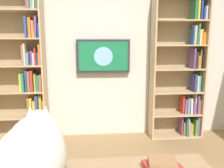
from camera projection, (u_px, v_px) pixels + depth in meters
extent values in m
cube|color=silver|center=(98.00, 47.00, 3.48)|extent=(4.52, 0.06, 2.70)
cube|color=tan|center=(202.00, 69.00, 3.49)|extent=(0.02, 0.28, 2.07)
cube|color=tan|center=(153.00, 69.00, 3.42)|extent=(0.02, 0.28, 2.07)
cube|color=tan|center=(175.00, 68.00, 3.58)|extent=(0.77, 0.01, 2.07)
cube|color=tan|center=(174.00, 135.00, 3.65)|extent=(0.73, 0.27, 0.02)
cube|color=tan|center=(175.00, 114.00, 3.58)|extent=(0.73, 0.27, 0.02)
cube|color=tan|center=(177.00, 92.00, 3.52)|extent=(0.73, 0.27, 0.02)
cube|color=tan|center=(178.00, 69.00, 3.45)|extent=(0.73, 0.27, 0.02)
cube|color=tan|center=(179.00, 45.00, 3.39)|extent=(0.73, 0.27, 0.02)
cube|color=tan|center=(180.00, 21.00, 3.33)|extent=(0.73, 0.27, 0.02)
cube|color=#7C5384|center=(196.00, 124.00, 3.65)|extent=(0.03, 0.22, 0.30)
cube|color=#44863C|center=(194.00, 126.00, 3.64)|extent=(0.04, 0.23, 0.25)
cube|color=gold|center=(191.00, 128.00, 3.66)|extent=(0.04, 0.14, 0.17)
cube|color=orange|center=(189.00, 128.00, 3.63)|extent=(0.03, 0.17, 0.20)
cube|color=#5D9DB2|center=(187.00, 126.00, 3.62)|extent=(0.04, 0.21, 0.27)
cube|color=#2D6E50|center=(185.00, 126.00, 3.63)|extent=(0.02, 0.23, 0.25)
cube|color=#9D6736|center=(183.00, 128.00, 3.64)|extent=(0.03, 0.16, 0.20)
cube|color=#77457A|center=(181.00, 125.00, 3.62)|extent=(0.02, 0.13, 0.28)
cube|color=#A5664E|center=(198.00, 106.00, 3.57)|extent=(0.02, 0.13, 0.21)
cube|color=#764A7C|center=(196.00, 104.00, 3.58)|extent=(0.02, 0.18, 0.28)
cube|color=beige|center=(194.00, 103.00, 3.58)|extent=(0.02, 0.13, 0.30)
cube|color=#754990|center=(192.00, 107.00, 3.58)|extent=(0.04, 0.23, 0.18)
cube|color=beige|center=(190.00, 105.00, 3.56)|extent=(0.03, 0.19, 0.24)
cube|color=#5D90AF|center=(187.00, 105.00, 3.57)|extent=(0.03, 0.17, 0.23)
cube|color=#7F4A8E|center=(184.00, 106.00, 3.56)|extent=(0.03, 0.15, 0.22)
cube|color=red|center=(182.00, 104.00, 3.57)|extent=(0.03, 0.14, 0.28)
cube|color=#32734C|center=(199.00, 81.00, 3.53)|extent=(0.04, 0.13, 0.28)
cube|color=#5FA1B3|center=(197.00, 83.00, 3.50)|extent=(0.02, 0.19, 0.23)
cube|color=beige|center=(195.00, 83.00, 3.51)|extent=(0.02, 0.22, 0.24)
cube|color=#39428E|center=(193.00, 82.00, 3.49)|extent=(0.03, 0.20, 0.26)
cube|color=black|center=(201.00, 61.00, 3.46)|extent=(0.02, 0.18, 0.19)
cube|color=olive|center=(199.00, 58.00, 3.46)|extent=(0.02, 0.16, 0.29)
cube|color=orange|center=(197.00, 62.00, 3.47)|extent=(0.03, 0.21, 0.19)
cube|color=black|center=(195.00, 60.00, 3.44)|extent=(0.04, 0.19, 0.24)
cube|color=#704B90|center=(192.00, 58.00, 3.43)|extent=(0.02, 0.21, 0.29)
cube|color=orange|center=(202.00, 39.00, 3.40)|extent=(0.03, 0.17, 0.17)
cube|color=orange|center=(200.00, 37.00, 3.40)|extent=(0.03, 0.17, 0.22)
cube|color=beige|center=(198.00, 37.00, 3.39)|extent=(0.02, 0.20, 0.21)
cube|color=#3C7E47|center=(196.00, 34.00, 3.37)|extent=(0.04, 0.22, 0.29)
cube|color=beige|center=(194.00, 35.00, 3.37)|extent=(0.03, 0.13, 0.27)
cube|color=#2D569C|center=(192.00, 36.00, 3.37)|extent=(0.02, 0.14, 0.24)
cube|color=silver|center=(204.00, 13.00, 3.33)|extent=(0.02, 0.16, 0.19)
cube|color=#29458F|center=(202.00, 14.00, 3.33)|extent=(0.03, 0.19, 0.18)
cube|color=#23469D|center=(200.00, 9.00, 3.32)|extent=(0.03, 0.15, 0.30)
cube|color=black|center=(198.00, 10.00, 3.32)|extent=(0.02, 0.18, 0.27)
cube|color=gold|center=(196.00, 9.00, 3.31)|extent=(0.03, 0.23, 0.31)
cube|color=#2D774C|center=(194.00, 9.00, 3.30)|extent=(0.03, 0.18, 0.30)
cube|color=tan|center=(44.00, 65.00, 3.28)|extent=(0.02, 0.28, 2.21)
cube|color=tan|center=(18.00, 65.00, 3.37)|extent=(0.79, 0.01, 2.21)
cube|color=tan|center=(21.00, 140.00, 3.45)|extent=(0.74, 0.27, 0.02)
cube|color=tan|center=(19.00, 116.00, 3.38)|extent=(0.74, 0.27, 0.02)
cube|color=tan|center=(17.00, 92.00, 3.31)|extent=(0.74, 0.27, 0.02)
cube|color=tan|center=(15.00, 66.00, 3.24)|extent=(0.74, 0.27, 0.02)
cube|color=tan|center=(13.00, 39.00, 3.18)|extent=(0.74, 0.27, 0.02)
cube|color=tan|center=(11.00, 10.00, 3.11)|extent=(0.74, 0.27, 0.02)
cube|color=beige|center=(45.00, 130.00, 3.44)|extent=(0.03, 0.15, 0.28)
cube|color=#784F78|center=(43.00, 132.00, 3.45)|extent=(0.04, 0.15, 0.20)
cube|color=gold|center=(39.00, 131.00, 3.43)|extent=(0.03, 0.19, 0.27)
cube|color=#7B508A|center=(38.00, 133.00, 3.43)|extent=(0.02, 0.16, 0.20)
cube|color=#2A241B|center=(36.00, 130.00, 3.44)|extent=(0.02, 0.19, 0.27)
cube|color=#272526|center=(34.00, 133.00, 3.43)|extent=(0.03, 0.15, 0.21)
cube|color=red|center=(31.00, 133.00, 3.43)|extent=(0.04, 0.19, 0.20)
cube|color=#A2703F|center=(44.00, 108.00, 3.37)|extent=(0.02, 0.15, 0.22)
cube|color=yellow|center=(41.00, 105.00, 3.38)|extent=(0.04, 0.14, 0.31)
cube|color=#364D90|center=(38.00, 105.00, 3.35)|extent=(0.04, 0.24, 0.30)
cube|color=gold|center=(36.00, 108.00, 3.38)|extent=(0.03, 0.23, 0.23)
cube|color=yellow|center=(33.00, 106.00, 3.37)|extent=(0.03, 0.24, 0.27)
cube|color=olive|center=(30.00, 106.00, 3.37)|extent=(0.03, 0.16, 0.27)
cube|color=#995E43|center=(42.00, 83.00, 3.30)|extent=(0.03, 0.21, 0.23)
cube|color=#307C4E|center=(38.00, 83.00, 3.31)|extent=(0.04, 0.18, 0.22)
cube|color=gold|center=(36.00, 82.00, 3.31)|extent=(0.02, 0.19, 0.24)
cube|color=#B23632|center=(33.00, 81.00, 3.28)|extent=(0.03, 0.19, 0.29)
cube|color=#A46D3F|center=(30.00, 81.00, 3.29)|extent=(0.03, 0.21, 0.28)
cube|color=#284C8F|center=(28.00, 80.00, 3.30)|extent=(0.03, 0.22, 0.29)
cube|color=#2B7A50|center=(25.00, 82.00, 3.28)|extent=(0.03, 0.24, 0.25)
cube|color=yellow|center=(22.00, 82.00, 3.30)|extent=(0.03, 0.19, 0.25)
cube|color=orange|center=(40.00, 55.00, 3.24)|extent=(0.03, 0.20, 0.28)
cube|color=#2D5791|center=(39.00, 59.00, 3.26)|extent=(0.03, 0.15, 0.16)
cube|color=#C0323A|center=(37.00, 56.00, 3.25)|extent=(0.02, 0.23, 0.23)
cube|color=beige|center=(35.00, 59.00, 3.25)|extent=(0.02, 0.20, 0.17)
cube|color=#7F4388|center=(32.00, 58.00, 3.24)|extent=(0.04, 0.13, 0.19)
cube|color=#5F939F|center=(29.00, 59.00, 3.23)|extent=(0.04, 0.22, 0.17)
cube|color=beige|center=(26.00, 54.00, 3.22)|extent=(0.02, 0.19, 0.29)
cube|color=#A16E40|center=(24.00, 55.00, 3.23)|extent=(0.03, 0.17, 0.27)
cube|color=#2A4BA0|center=(39.00, 31.00, 3.19)|extent=(0.03, 0.14, 0.19)
cube|color=#78528D|center=(37.00, 27.00, 3.17)|extent=(0.04, 0.20, 0.28)
cube|color=orange|center=(34.00, 29.00, 3.16)|extent=(0.04, 0.16, 0.23)
cube|color=orange|center=(31.00, 28.00, 3.18)|extent=(0.03, 0.18, 0.26)
cube|color=#314D9A|center=(27.00, 27.00, 3.15)|extent=(0.03, 0.24, 0.27)
cube|color=#337452|center=(37.00, 0.00, 3.11)|extent=(0.03, 0.21, 0.26)
cube|color=beige|center=(35.00, 0.00, 3.09)|extent=(0.03, 0.22, 0.23)
cube|color=#6998A7|center=(33.00, 0.00, 3.11)|extent=(0.03, 0.22, 0.26)
cube|color=olive|center=(29.00, 3.00, 3.09)|extent=(0.03, 0.18, 0.16)
cube|color=#333338|center=(103.00, 56.00, 3.43)|extent=(0.77, 0.06, 0.48)
cube|color=#1E7F4C|center=(103.00, 56.00, 3.40)|extent=(0.70, 0.01, 0.41)
cylinder|color=#8CCCEA|center=(103.00, 56.00, 3.39)|extent=(0.27, 0.00, 0.27)
ellipsoid|color=white|center=(32.00, 159.00, 1.07)|extent=(0.31, 0.51, 0.33)
ellipsoid|color=white|center=(37.00, 140.00, 1.18)|extent=(0.27, 0.28, 0.24)
sphere|color=white|center=(39.00, 123.00, 1.23)|extent=(0.14, 0.14, 0.14)
cone|color=white|center=(46.00, 113.00, 1.22)|extent=(0.06, 0.06, 0.08)
cone|color=white|center=(30.00, 114.00, 1.21)|extent=(0.06, 0.06, 0.08)
cone|color=beige|center=(46.00, 114.00, 1.22)|extent=(0.03, 0.03, 0.05)
cone|color=beige|center=(30.00, 115.00, 1.21)|extent=(0.03, 0.03, 0.05)
cube|color=#B7332D|center=(162.00, 166.00, 1.26)|extent=(0.21, 0.17, 0.02)
cube|color=#996B42|center=(162.00, 162.00, 1.26)|extent=(0.16, 0.15, 0.03)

